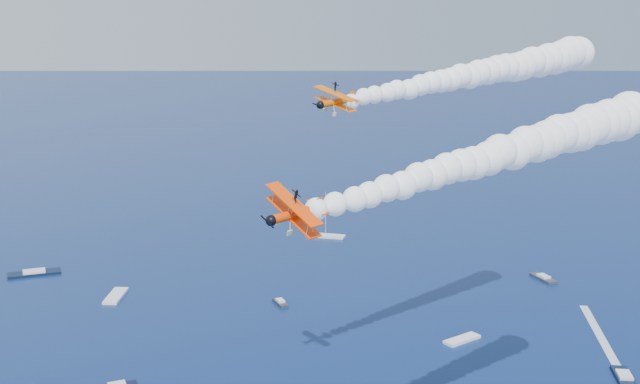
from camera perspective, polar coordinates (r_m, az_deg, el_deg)
biplane_lead at (r=128.62m, az=1.17°, el=6.26°), size 9.06×10.43×7.27m
biplane_trail at (r=88.03m, az=-1.70°, el=-1.50°), size 8.59×10.48×8.39m
smoke_trail_lead at (r=153.04m, az=10.93°, el=8.05°), size 70.16×24.58×12.17m
smoke_trail_trail at (r=111.30m, az=12.35°, el=2.60°), size 70.09×23.08×12.17m
spectator_boats at (r=204.51m, az=-18.02°, el=-9.56°), size 233.09×188.20×0.70m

